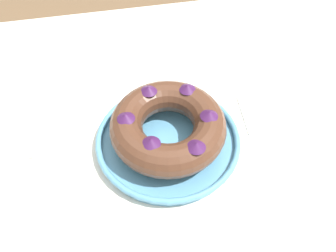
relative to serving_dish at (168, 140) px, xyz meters
name	(u,v)px	position (x,y,z in m)	size (l,w,h in m)	color
dining_table	(176,175)	(0.01, -0.03, -0.10)	(1.48, 1.10, 0.78)	silver
serving_dish	(168,140)	(0.00, 0.00, 0.00)	(0.29, 0.29, 0.03)	#518EB2
bundt_cake	(168,126)	(0.00, 0.00, 0.05)	(0.23, 0.23, 0.07)	#4C2D1E
fork	(35,170)	(-0.26, -0.01, -0.01)	(0.02, 0.21, 0.01)	white
serving_knife	(16,187)	(-0.30, -0.04, -0.01)	(0.02, 0.22, 0.01)	white
cake_knife	(49,180)	(-0.24, -0.04, -0.01)	(0.02, 0.18, 0.01)	white
napkin	(277,112)	(0.26, 0.03, -0.01)	(0.16, 0.11, 0.00)	white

